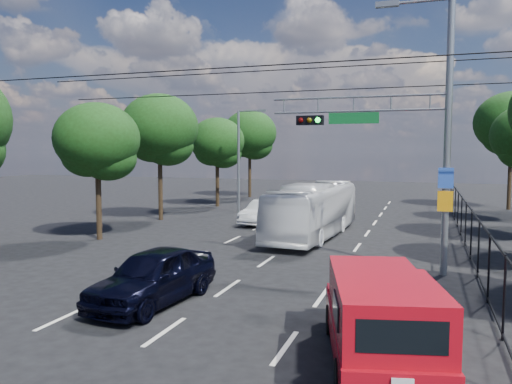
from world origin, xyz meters
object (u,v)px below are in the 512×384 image
at_px(signal_mast, 411,124).
at_px(red_pickup, 379,315).
at_px(white_van, 264,212).
at_px(navy_hatchback, 153,276).
at_px(white_bus, 314,210).

bearing_deg(signal_mast, red_pickup, -91.84).
height_order(red_pickup, white_van, red_pickup).
distance_m(signal_mast, red_pickup, 9.22).
distance_m(signal_mast, navy_hatchback, 10.10).
bearing_deg(navy_hatchback, white_van, 101.94).
bearing_deg(white_bus, navy_hatchback, -95.50).
relative_size(red_pickup, white_bus, 0.56).
height_order(signal_mast, white_bus, signal_mast).
relative_size(navy_hatchback, white_van, 1.08).
bearing_deg(red_pickup, white_van, 114.85).
height_order(signal_mast, red_pickup, signal_mast).
bearing_deg(white_van, white_bus, -36.01).
bearing_deg(white_bus, red_pickup, -68.92).
distance_m(signal_mast, white_van, 13.43).
xyz_separation_m(signal_mast, white_bus, (-4.74, 6.08, -3.90)).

